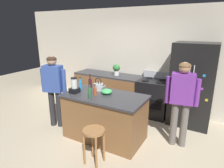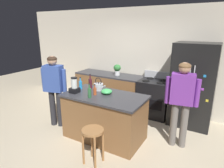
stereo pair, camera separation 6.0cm
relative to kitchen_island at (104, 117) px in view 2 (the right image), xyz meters
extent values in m
plane|color=beige|center=(0.00, 0.00, -0.46)|extent=(14.00, 14.00, 0.00)
cube|color=beige|center=(0.00, 1.95, 0.89)|extent=(8.00, 0.10, 2.70)
cube|color=brown|center=(0.00, 0.00, -0.02)|extent=(1.55, 0.83, 0.88)
cube|color=#333338|center=(0.00, 0.00, 0.44)|extent=(1.61, 0.89, 0.04)
cube|color=brown|center=(-0.80, 1.55, -0.02)|extent=(2.00, 0.64, 0.88)
cube|color=#333338|center=(-0.80, 1.55, 0.44)|extent=(2.00, 0.64, 0.04)
cube|color=black|center=(1.40, 1.50, 0.48)|extent=(0.90, 0.70, 1.88)
cylinder|color=#B7BABF|center=(1.36, 1.13, 0.57)|extent=(0.02, 0.02, 0.85)
cylinder|color=#B7BABF|center=(1.44, 1.13, 0.57)|extent=(0.02, 0.02, 0.85)
cube|color=#3FB259|center=(1.55, 1.15, 0.42)|extent=(0.05, 0.01, 0.05)
cube|color=yellow|center=(1.74, 1.15, 0.30)|extent=(0.05, 0.01, 0.05)
cube|color=yellow|center=(1.07, 1.15, 0.61)|extent=(0.05, 0.01, 0.05)
cube|color=#268CD8|center=(1.64, 1.15, 0.80)|extent=(0.05, 0.01, 0.05)
cube|color=purple|center=(1.63, 1.15, 0.52)|extent=(0.05, 0.01, 0.05)
cube|color=purple|center=(1.34, 1.15, 0.62)|extent=(0.05, 0.01, 0.05)
cube|color=black|center=(0.52, 1.52, 0.00)|extent=(0.76, 0.64, 0.92)
cube|color=black|center=(0.52, 1.20, -0.05)|extent=(0.60, 0.01, 0.24)
cube|color=#B7BABF|center=(0.52, 1.81, 0.55)|extent=(0.76, 0.06, 0.18)
cylinder|color=black|center=(0.34, 1.37, 0.46)|extent=(0.18, 0.18, 0.01)
cylinder|color=black|center=(0.70, 1.37, 0.46)|extent=(0.18, 0.18, 0.01)
cylinder|color=black|center=(0.34, 1.67, 0.46)|extent=(0.18, 0.18, 0.01)
cylinder|color=black|center=(0.70, 1.67, 0.46)|extent=(0.18, 0.18, 0.01)
cylinder|color=#26262B|center=(-1.32, -0.14, -0.05)|extent=(0.16, 0.16, 0.83)
cylinder|color=#26262B|center=(-1.14, -0.09, -0.05)|extent=(0.16, 0.16, 0.83)
cube|color=#334C99|center=(-1.23, -0.12, 0.66)|extent=(0.45, 0.32, 0.58)
cylinder|color=#334C99|center=(-1.47, -0.19, 0.61)|extent=(0.11, 0.11, 0.52)
cylinder|color=#334C99|center=(-0.99, -0.05, 0.61)|extent=(0.11, 0.11, 0.52)
sphere|color=tan|center=(-1.23, -0.12, 1.05)|extent=(0.25, 0.25, 0.20)
ellipsoid|color=#332319|center=(-1.23, -0.12, 1.08)|extent=(0.26, 0.26, 0.12)
cylinder|color=#66605B|center=(1.45, 0.48, -0.03)|extent=(0.15, 0.15, 0.86)
cylinder|color=#66605B|center=(1.27, 0.44, -0.03)|extent=(0.15, 0.15, 0.86)
cube|color=#723399|center=(1.36, 0.46, 0.68)|extent=(0.43, 0.28, 0.56)
cylinder|color=#723399|center=(1.60, 0.50, 0.63)|extent=(0.10, 0.10, 0.50)
cylinder|color=#723399|center=(1.11, 0.42, 0.63)|extent=(0.10, 0.10, 0.50)
sphere|color=tan|center=(1.36, 0.46, 1.06)|extent=(0.23, 0.23, 0.20)
ellipsoid|color=brown|center=(1.36, 0.46, 1.09)|extent=(0.24, 0.24, 0.12)
cylinder|color=#9E6B3D|center=(0.26, -0.76, 0.14)|extent=(0.36, 0.36, 0.04)
cylinder|color=#9E6B3D|center=(0.15, -0.88, -0.17)|extent=(0.04, 0.04, 0.58)
cylinder|color=#9E6B3D|center=(0.38, -0.88, -0.17)|extent=(0.04, 0.04, 0.58)
cylinder|color=#9E6B3D|center=(0.15, -0.65, -0.17)|extent=(0.04, 0.04, 0.58)
cylinder|color=#9E6B3D|center=(0.38, -0.65, -0.17)|extent=(0.04, 0.04, 0.58)
cylinder|color=silver|center=(-0.57, 1.55, 0.52)|extent=(0.14, 0.14, 0.12)
ellipsoid|color=#337A38|center=(-0.57, 1.55, 0.67)|extent=(0.20, 0.20, 0.18)
cube|color=black|center=(-0.60, -0.17, 0.51)|extent=(0.17, 0.17, 0.10)
cylinder|color=silver|center=(-0.60, -0.17, 0.66)|extent=(0.12, 0.12, 0.19)
cylinder|color=black|center=(-0.60, -0.17, 0.76)|extent=(0.12, 0.12, 0.02)
cylinder|color=#471923|center=(-0.49, 0.22, 0.56)|extent=(0.08, 0.08, 0.21)
cylinder|color=#471923|center=(-0.49, 0.22, 0.71)|extent=(0.03, 0.03, 0.09)
cylinder|color=black|center=(-0.49, 0.22, 0.77)|extent=(0.03, 0.03, 0.02)
cylinder|color=#2D6638|center=(-0.16, -0.25, 0.55)|extent=(0.07, 0.07, 0.18)
cylinder|color=#2D6638|center=(-0.16, -0.25, 0.68)|extent=(0.03, 0.03, 0.08)
cylinder|color=black|center=(-0.16, -0.25, 0.73)|extent=(0.03, 0.03, 0.02)
cylinder|color=#268CD8|center=(-0.66, 0.09, 0.54)|extent=(0.07, 0.07, 0.17)
cylinder|color=#268CD8|center=(-0.66, 0.09, 0.66)|extent=(0.03, 0.03, 0.07)
cylinder|color=black|center=(-0.66, 0.09, 0.71)|extent=(0.03, 0.03, 0.02)
cylinder|color=#B24C26|center=(-0.17, -0.07, 0.53)|extent=(0.06, 0.06, 0.14)
cylinder|color=#B24C26|center=(-0.17, -0.07, 0.63)|extent=(0.02, 0.02, 0.06)
cylinder|color=black|center=(-0.17, -0.07, 0.67)|extent=(0.03, 0.03, 0.02)
ellipsoid|color=#3FB259|center=(0.00, 0.09, 0.51)|extent=(0.22, 0.22, 0.10)
cylinder|color=#B7BABF|center=(-0.28, 0.21, 0.53)|extent=(0.20, 0.20, 0.14)
sphere|color=black|center=(-0.28, 0.21, 0.61)|extent=(0.03, 0.03, 0.03)
cylinder|color=#B7BABF|center=(-0.15, 0.21, 0.55)|extent=(0.09, 0.03, 0.08)
torus|color=black|center=(-0.28, 0.21, 0.65)|extent=(0.16, 0.02, 0.16)
camera|label=1|loc=(1.88, -3.04, 1.74)|focal=31.18mm
camera|label=2|loc=(1.94, -3.01, 1.74)|focal=31.18mm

